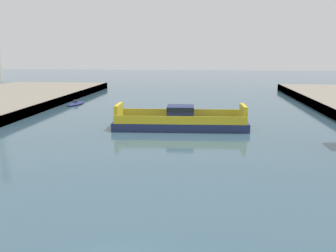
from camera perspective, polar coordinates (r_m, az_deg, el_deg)
chain_ferry at (r=51.59m, az=1.93°, el=0.80°), size 18.71×7.21×3.30m
moored_boat_near_right at (r=77.04m, az=-14.10°, el=3.42°), size 2.59×6.77×0.90m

